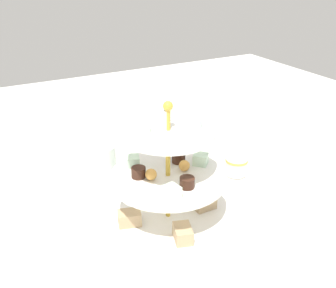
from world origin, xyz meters
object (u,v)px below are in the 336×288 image
Objects in this scene: butter_knife_left at (36,280)px; water_glass_tall_right at (240,266)px; water_glass_short_left at (187,154)px; water_glass_mid_back at (105,165)px; butter_knife_right at (302,217)px; tiered_serving_stand at (168,186)px; teacup_with_saucer at (236,168)px.

water_glass_tall_right is at bearing 51.07° from butter_knife_left.
water_glass_short_left is (0.44, -0.16, -0.03)m from water_glass_tall_right.
water_glass_tall_right is 0.47m from water_glass_mid_back.
butter_knife_right is (-0.09, -0.56, 0.00)m from butter_knife_left.
tiered_serving_stand is 3.82× the size of water_glass_short_left.
water_glass_tall_right reaches higher than water_glass_mid_back.
butter_knife_right is (-0.22, -0.02, -0.02)m from teacup_with_saucer.
butter_knife_left is at bearing 139.07° from water_glass_mid_back.
water_glass_short_left is 0.46× the size of butter_knife_left.
tiered_serving_stand reaches higher than water_glass_mid_back.
water_glass_mid_back reaches higher than butter_knife_right.
butter_knife_left is at bearing 103.84° from teacup_with_saucer.
tiered_serving_stand is at bearing 94.91° from butter_knife_left.
water_glass_mid_back is (0.46, 0.07, -0.02)m from water_glass_tall_right.
water_glass_tall_right is 1.74× the size of water_glass_short_left.
water_glass_short_left is at bearing -96.13° from water_glass_mid_back.
teacup_with_saucer is at bearing -71.44° from tiered_serving_stand.
butter_knife_right is at bearing 76.42° from butter_knife_left.
water_glass_short_left is at bearing -20.23° from water_glass_tall_right.
water_glass_mid_back is (0.02, 0.23, 0.01)m from water_glass_short_left.
water_glass_mid_back is at bearing 7.96° from water_glass_tall_right.
water_glass_tall_right is at bearing -172.04° from water_glass_mid_back.
butter_knife_right is at bearing -175.27° from teacup_with_saucer.
teacup_with_saucer is 0.34m from water_glass_mid_back.
tiered_serving_stand is at bearing 139.64° from water_glass_short_left.
butter_knife_left is 0.57m from butter_knife_right.
tiered_serving_stand is 2.91× the size of water_glass_mid_back.
tiered_serving_stand is 2.19× the size of water_glass_tall_right.
water_glass_tall_right is 0.36m from butter_knife_left.
water_glass_short_left reaches higher than butter_knife_left.
butter_knife_left is 1.65× the size of water_glass_mid_back.
teacup_with_saucer is at bearing 33.95° from butter_knife_right.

